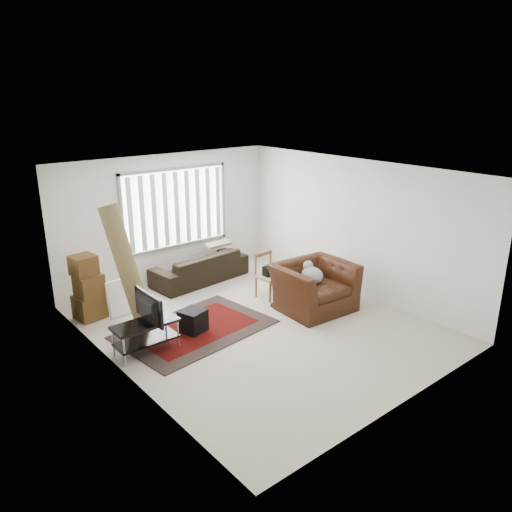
# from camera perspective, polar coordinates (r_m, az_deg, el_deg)

# --- Properties ---
(room) EXTENTS (6.00, 6.02, 2.71)m
(room) POSITION_cam_1_polar(r_m,az_deg,el_deg) (8.64, -1.83, 3.89)
(room) COLOR beige
(room) RESTS_ON ground
(persian_rug) EXTENTS (2.69, 1.95, 0.02)m
(persian_rug) POSITION_cam_1_polar(r_m,az_deg,el_deg) (8.75, -6.95, -8.30)
(persian_rug) COLOR black
(persian_rug) RESTS_ON ground
(tv_stand) EXTENTS (1.02, 0.46, 0.51)m
(tv_stand) POSITION_cam_1_polar(r_m,az_deg,el_deg) (8.04, -12.49, -8.34)
(tv_stand) COLOR black
(tv_stand) RESTS_ON ground
(tv) EXTENTS (0.11, 0.83, 0.47)m
(tv) POSITION_cam_1_polar(r_m,az_deg,el_deg) (7.87, -12.68, -5.87)
(tv) COLOR black
(tv) RESTS_ON tv_stand
(subwoofer) EXTENTS (0.48, 0.48, 0.38)m
(subwoofer) POSITION_cam_1_polar(r_m,az_deg,el_deg) (8.60, -7.22, -7.34)
(subwoofer) COLOR black
(subwoofer) RESTS_ON persian_rug
(moving_boxes) EXTENTS (0.54, 0.51, 1.18)m
(moving_boxes) POSITION_cam_1_polar(r_m,az_deg,el_deg) (9.39, -18.66, -3.66)
(moving_boxes) COLOR brown
(moving_boxes) RESTS_ON ground
(white_flatpack) EXTENTS (0.54, 0.25, 0.67)m
(white_flatpack) POSITION_cam_1_polar(r_m,az_deg,el_deg) (9.46, -15.21, -4.59)
(white_flatpack) COLOR silver
(white_flatpack) RESTS_ON ground
(rolled_rug) EXTENTS (0.72, 0.93, 2.18)m
(rolled_rug) POSITION_cam_1_polar(r_m,az_deg,el_deg) (8.65, -14.51, -1.34)
(rolled_rug) COLOR brown
(rolled_rug) RESTS_ON ground
(sofa) EXTENTS (2.21, 1.11, 0.82)m
(sofa) POSITION_cam_1_polar(r_m,az_deg,el_deg) (10.77, -6.47, -0.76)
(sofa) COLOR black
(sofa) RESTS_ON ground
(side_chair) EXTENTS (0.50, 0.50, 0.89)m
(side_chair) POSITION_cam_1_polar(r_m,az_deg,el_deg) (9.83, 1.58, -2.05)
(side_chair) COLOR tan
(side_chair) RESTS_ON ground
(armchair) EXTENTS (1.44, 1.27, 1.01)m
(armchair) POSITION_cam_1_polar(r_m,az_deg,el_deg) (9.36, 6.68, -3.14)
(armchair) COLOR #35180A
(armchair) RESTS_ON ground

